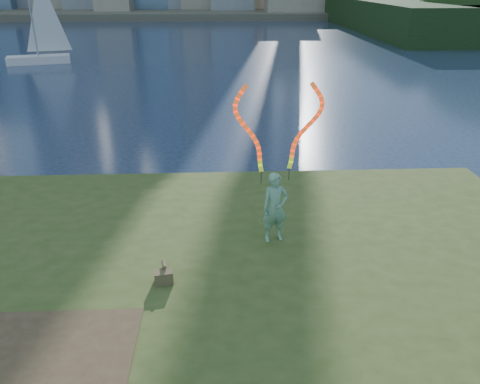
{
  "coord_description": "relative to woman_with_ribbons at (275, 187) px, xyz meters",
  "views": [
    {
      "loc": [
        0.92,
        -9.07,
        6.63
      ],
      "look_at": [
        1.4,
        1.0,
        2.02
      ],
      "focal_mm": 35.0,
      "sensor_mm": 36.0,
      "label": 1
    }
  ],
  "objects": [
    {
      "name": "dirt_patch",
      "position": [
        -4.42,
        -4.06,
        -1.39
      ],
      "size": [
        3.2,
        3.0,
        0.02
      ],
      "primitive_type": "cube",
      "color": "#47331E",
      "rests_on": "grassy_knoll"
    },
    {
      "name": "grassy_knoll",
      "position": [
        -2.22,
        -3.16,
        -1.86
      ],
      "size": [
        20.0,
        18.0,
        0.8
      ],
      "color": "#374719",
      "rests_on": "ground"
    },
    {
      "name": "sailboat",
      "position": [
        -16.27,
        31.9,
        -0.8
      ],
      "size": [
        5.38,
        2.92,
        8.12
      ],
      "rotation": [
        0.0,
        0.0,
        0.27
      ],
      "color": "silver",
      "rests_on": "ground"
    },
    {
      "name": "far_shore",
      "position": [
        -2.22,
        94.14,
        -1.6
      ],
      "size": [
        320.0,
        40.0,
        1.2
      ],
      "primitive_type": "cube",
      "color": "#494435",
      "rests_on": "ground"
    },
    {
      "name": "canvas_bag",
      "position": [
        -2.52,
        -1.69,
        -1.25
      ],
      "size": [
        0.43,
        0.48,
        0.37
      ],
      "rotation": [
        0.0,
        0.0,
        0.17
      ],
      "color": "#4B4427",
      "rests_on": "grassy_knoll"
    },
    {
      "name": "woman_with_ribbons",
      "position": [
        0.0,
        0.0,
        0.0
      ],
      "size": [
        2.04,
        0.66,
        4.11
      ],
      "rotation": [
        0.0,
        0.0,
        0.25
      ],
      "color": "#19673D",
      "rests_on": "grassy_knoll"
    },
    {
      "name": "ground",
      "position": [
        -2.22,
        -0.86,
        -2.2
      ],
      "size": [
        320.0,
        320.0,
        0.0
      ],
      "primitive_type": "plane",
      "color": "#19263F",
      "rests_on": "ground"
    }
  ]
}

